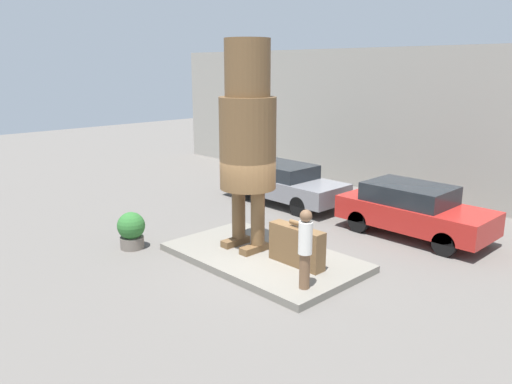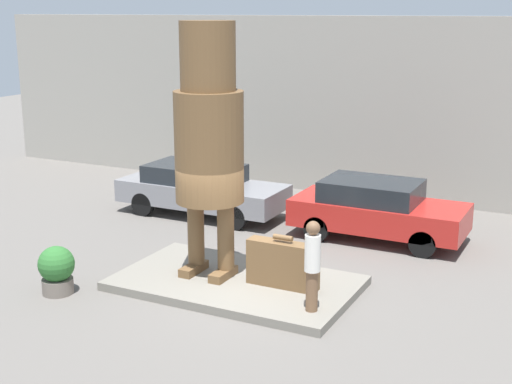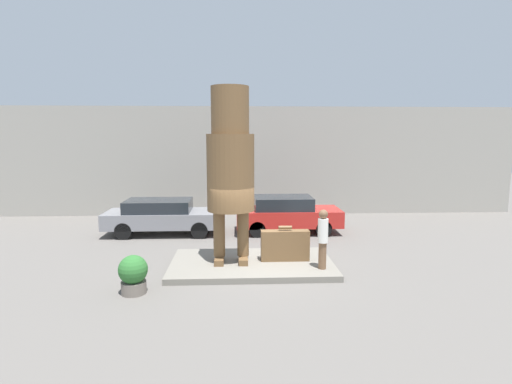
% 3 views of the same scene
% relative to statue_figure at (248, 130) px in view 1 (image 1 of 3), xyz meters
% --- Properties ---
extents(ground_plane, '(60.00, 60.00, 0.00)m').
position_rel_statue_figure_xyz_m(ground_plane, '(0.63, -0.06, -3.27)').
color(ground_plane, '#605B56').
extents(pedestal, '(4.97, 2.93, 0.18)m').
position_rel_statue_figure_xyz_m(pedestal, '(0.63, -0.06, -3.18)').
color(pedestal, slate).
rests_on(pedestal, ground_plane).
extents(building_backdrop, '(28.00, 0.60, 5.49)m').
position_rel_statue_figure_xyz_m(building_backdrop, '(0.63, 8.60, -0.52)').
color(building_backdrop, gray).
rests_on(building_backdrop, ground_plane).
extents(statue_figure, '(1.43, 1.43, 5.28)m').
position_rel_statue_figure_xyz_m(statue_figure, '(0.00, 0.00, 0.00)').
color(statue_figure, brown).
rests_on(statue_figure, pedestal).
extents(giant_suitcase, '(1.50, 0.36, 1.10)m').
position_rel_statue_figure_xyz_m(giant_suitcase, '(1.67, 0.03, -2.61)').
color(giant_suitcase, brown).
rests_on(giant_suitcase, pedestal).
extents(tourist, '(0.30, 0.30, 1.75)m').
position_rel_statue_figure_xyz_m(tourist, '(2.66, -0.83, -2.13)').
color(tourist, brown).
rests_on(tourist, pedestal).
extents(parked_car_grey, '(4.78, 1.80, 1.43)m').
position_rel_statue_figure_xyz_m(parked_car_grey, '(-2.85, 4.31, -2.49)').
color(parked_car_grey, gray).
rests_on(parked_car_grey, ground_plane).
extents(parked_car_red, '(4.32, 1.84, 1.52)m').
position_rel_statue_figure_xyz_m(parked_car_red, '(2.27, 4.39, -2.46)').
color(parked_car_red, '#B2231E').
rests_on(parked_car_red, ground_plane).
extents(planter_pot, '(0.75, 0.75, 1.01)m').
position_rel_statue_figure_xyz_m(planter_pot, '(-2.48, -2.00, -2.75)').
color(planter_pot, '#70665B').
rests_on(planter_pot, ground_plane).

